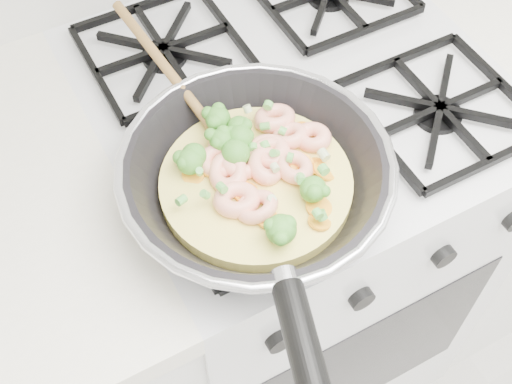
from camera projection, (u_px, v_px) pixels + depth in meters
name	position (u px, v px, depth m)	size (l,w,h in m)	color
stove	(286.00, 238.00, 1.38)	(0.60, 0.60, 0.92)	silver
skillet	(256.00, 178.00, 0.84)	(0.35, 0.65, 0.10)	black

